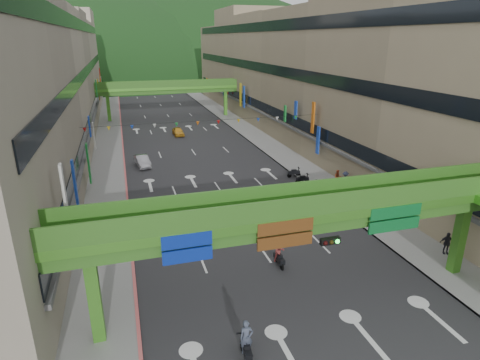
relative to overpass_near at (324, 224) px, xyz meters
name	(u,v)px	position (x,y,z in m)	size (l,w,h in m)	color
road_slab	(182,136)	(-0.93, 44.62, -5.20)	(18.00, 140.00, 0.02)	#28282B
sidewalk_left	(109,140)	(-11.93, 44.62, -5.13)	(4.00, 140.00, 0.15)	gray
sidewalk_right	(249,131)	(10.07, 44.62, -5.13)	(4.00, 140.00, 0.15)	gray
curb_left	(122,139)	(-10.03, 44.62, -5.12)	(0.20, 140.00, 0.18)	#CC5959
curb_right	(237,132)	(8.17, 44.62, -5.12)	(0.20, 140.00, 0.18)	gray
building_row_left	(41,77)	(-19.86, 44.62, 4.25)	(12.80, 95.00, 19.00)	#9E937F
building_row_right	(295,71)	(18.00, 44.62, 4.25)	(12.80, 95.00, 19.00)	gray
overpass_near	(324,224)	(0.00, 0.00, 0.00)	(28.00, 12.27, 7.10)	#4C9E2D
overpass_far	(168,90)	(-0.93, 59.62, 0.20)	(28.00, 2.20, 7.10)	#4C9E2D
hill_left	(101,77)	(-15.93, 154.62, -5.21)	(168.00, 140.00, 112.00)	#1C4419
hill_right	(192,71)	(24.07, 174.62, -5.21)	(208.00, 176.00, 128.00)	#1C4419
bunting_string	(208,123)	(-0.93, 24.62, 0.75)	(26.00, 0.36, 0.47)	black
scooter_rider_near	(246,341)	(-5.15, -2.62, -4.22)	(0.68, 1.60, 2.10)	black
scooter_rider_mid	(279,253)	(-0.55, 4.68, -4.27)	(0.74, 1.60, 1.85)	black
scooter_rider_left	(214,224)	(-3.74, 10.18, -4.22)	(0.96, 1.60, 1.99)	gray
scooter_rider_far	(212,222)	(-3.78, 10.79, -4.30)	(0.74, 1.60, 1.83)	maroon
parked_scooter_row	(312,186)	(7.87, 16.86, -4.68)	(1.60, 9.35, 1.08)	black
car_silver	(142,161)	(-7.93, 30.10, -4.55)	(1.39, 3.97, 1.31)	#929298
car_yellow	(178,132)	(-1.47, 45.01, -4.58)	(1.49, 3.70, 1.26)	gold
pedestrian_red	(337,179)	(11.09, 17.49, -4.43)	(0.76, 0.59, 1.56)	#B54925
pedestrian_dark	(446,245)	(11.27, 2.62, -4.40)	(0.95, 0.39, 1.62)	black
pedestrian_blue	(345,181)	(11.27, 16.31, -4.33)	(0.82, 0.53, 1.76)	#333A52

